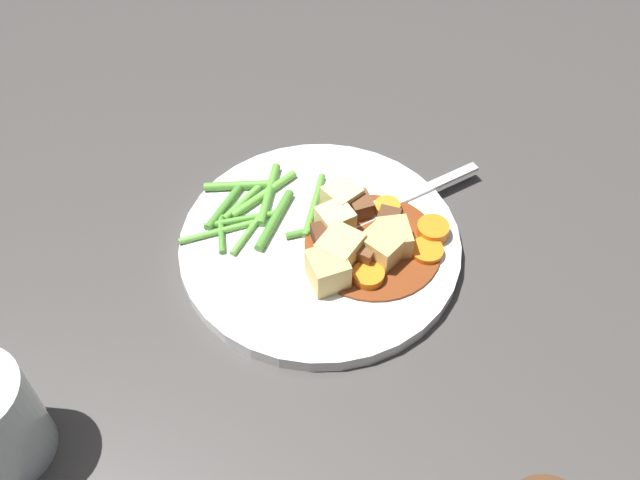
{
  "coord_description": "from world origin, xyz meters",
  "views": [
    {
      "loc": [
        0.19,
        -0.4,
        0.54
      ],
      "look_at": [
        0.0,
        0.0,
        0.01
      ],
      "focal_mm": 40.48,
      "sensor_mm": 36.0,
      "label": 1
    }
  ],
  "objects_px": {
    "potato_chunk_0": "(394,239)",
    "meat_chunk_2": "(387,224)",
    "dinner_plate": "(320,245)",
    "potato_chunk_2": "(335,220)",
    "meat_chunk_3": "(327,240)",
    "carrot_slice_0": "(427,251)",
    "potato_chunk_5": "(328,270)",
    "fork": "(401,199)",
    "potato_chunk_1": "(340,251)",
    "potato_chunk_3": "(344,199)",
    "carrot_slice_3": "(368,276)",
    "meat_chunk_0": "(360,252)",
    "carrot_slice_1": "(387,209)",
    "potato_chunk_4": "(382,247)",
    "carrot_slice_2": "(433,230)",
    "meat_chunk_1": "(360,206)"
  },
  "relations": [
    {
      "from": "meat_chunk_0",
      "to": "carrot_slice_0",
      "type": "bearing_deg",
      "value": 32.72
    },
    {
      "from": "carrot_slice_1",
      "to": "carrot_slice_3",
      "type": "bearing_deg",
      "value": -78.71
    },
    {
      "from": "potato_chunk_5",
      "to": "carrot_slice_0",
      "type": "bearing_deg",
      "value": 44.6
    },
    {
      "from": "potato_chunk_0",
      "to": "potato_chunk_4",
      "type": "xyz_separation_m",
      "value": [
        -0.01,
        -0.01,
        0.0
      ]
    },
    {
      "from": "potato_chunk_3",
      "to": "potato_chunk_4",
      "type": "relative_size",
      "value": 0.88
    },
    {
      "from": "carrot_slice_1",
      "to": "fork",
      "type": "bearing_deg",
      "value": 73.05
    },
    {
      "from": "carrot_slice_2",
      "to": "meat_chunk_1",
      "type": "relative_size",
      "value": 1.23
    },
    {
      "from": "meat_chunk_0",
      "to": "potato_chunk_5",
      "type": "bearing_deg",
      "value": -115.55
    },
    {
      "from": "meat_chunk_2",
      "to": "dinner_plate",
      "type": "bearing_deg",
      "value": -144.2
    },
    {
      "from": "potato_chunk_2",
      "to": "fork",
      "type": "xyz_separation_m",
      "value": [
        0.04,
        0.06,
        -0.01
      ]
    },
    {
      "from": "potato_chunk_2",
      "to": "carrot_slice_2",
      "type": "bearing_deg",
      "value": 20.96
    },
    {
      "from": "potato_chunk_3",
      "to": "meat_chunk_3",
      "type": "relative_size",
      "value": 1.05
    },
    {
      "from": "dinner_plate",
      "to": "meat_chunk_3",
      "type": "xyz_separation_m",
      "value": [
        0.01,
        -0.0,
        0.02
      ]
    },
    {
      "from": "meat_chunk_0",
      "to": "meat_chunk_2",
      "type": "height_order",
      "value": "meat_chunk_0"
    },
    {
      "from": "dinner_plate",
      "to": "potato_chunk_1",
      "type": "distance_m",
      "value": 0.04
    },
    {
      "from": "potato_chunk_1",
      "to": "potato_chunk_0",
      "type": "bearing_deg",
      "value": 44.38
    },
    {
      "from": "potato_chunk_3",
      "to": "fork",
      "type": "distance_m",
      "value": 0.06
    },
    {
      "from": "potato_chunk_0",
      "to": "meat_chunk_2",
      "type": "bearing_deg",
      "value": 127.69
    },
    {
      "from": "fork",
      "to": "potato_chunk_0",
      "type": "bearing_deg",
      "value": -75.47
    },
    {
      "from": "meat_chunk_0",
      "to": "meat_chunk_1",
      "type": "xyz_separation_m",
      "value": [
        -0.02,
        0.05,
        -0.0
      ]
    },
    {
      "from": "potato_chunk_2",
      "to": "potato_chunk_5",
      "type": "distance_m",
      "value": 0.06
    },
    {
      "from": "carrot_slice_3",
      "to": "fork",
      "type": "height_order",
      "value": "carrot_slice_3"
    },
    {
      "from": "carrot_slice_0",
      "to": "potato_chunk_1",
      "type": "distance_m",
      "value": 0.08
    },
    {
      "from": "dinner_plate",
      "to": "potato_chunk_2",
      "type": "relative_size",
      "value": 8.76
    },
    {
      "from": "carrot_slice_3",
      "to": "meat_chunk_1",
      "type": "relative_size",
      "value": 1.18
    },
    {
      "from": "carrot_slice_1",
      "to": "meat_chunk_1",
      "type": "relative_size",
      "value": 1.02
    },
    {
      "from": "carrot_slice_0",
      "to": "meat_chunk_3",
      "type": "height_order",
      "value": "meat_chunk_3"
    },
    {
      "from": "meat_chunk_2",
      "to": "fork",
      "type": "height_order",
      "value": "meat_chunk_2"
    },
    {
      "from": "carrot_slice_1",
      "to": "meat_chunk_3",
      "type": "bearing_deg",
      "value": -118.09
    },
    {
      "from": "potato_chunk_0",
      "to": "potato_chunk_3",
      "type": "relative_size",
      "value": 1.08
    },
    {
      "from": "meat_chunk_2",
      "to": "meat_chunk_0",
      "type": "bearing_deg",
      "value": -101.26
    },
    {
      "from": "carrot_slice_0",
      "to": "potato_chunk_0",
      "type": "relative_size",
      "value": 0.91
    },
    {
      "from": "carrot_slice_1",
      "to": "potato_chunk_1",
      "type": "relative_size",
      "value": 0.68
    },
    {
      "from": "meat_chunk_3",
      "to": "dinner_plate",
      "type": "bearing_deg",
      "value": 157.63
    },
    {
      "from": "carrot_slice_3",
      "to": "carrot_slice_0",
      "type": "bearing_deg",
      "value": 54.25
    },
    {
      "from": "carrot_slice_0",
      "to": "potato_chunk_3",
      "type": "xyz_separation_m",
      "value": [
        -0.09,
        0.02,
        0.01
      ]
    },
    {
      "from": "potato_chunk_1",
      "to": "potato_chunk_3",
      "type": "relative_size",
      "value": 1.2
    },
    {
      "from": "carrot_slice_2",
      "to": "potato_chunk_4",
      "type": "distance_m",
      "value": 0.06
    },
    {
      "from": "carrot_slice_3",
      "to": "meat_chunk_3",
      "type": "xyz_separation_m",
      "value": [
        -0.05,
        0.02,
        0.0
      ]
    },
    {
      "from": "potato_chunk_3",
      "to": "potato_chunk_5",
      "type": "distance_m",
      "value": 0.09
    },
    {
      "from": "carrot_slice_1",
      "to": "carrot_slice_0",
      "type": "bearing_deg",
      "value": -30.53
    },
    {
      "from": "potato_chunk_1",
      "to": "potato_chunk_5",
      "type": "height_order",
      "value": "potato_chunk_1"
    },
    {
      "from": "carrot_slice_0",
      "to": "potato_chunk_5",
      "type": "relative_size",
      "value": 0.89
    },
    {
      "from": "potato_chunk_3",
      "to": "meat_chunk_3",
      "type": "bearing_deg",
      "value": -82.76
    },
    {
      "from": "potato_chunk_5",
      "to": "carrot_slice_1",
      "type": "bearing_deg",
      "value": 80.97
    },
    {
      "from": "potato_chunk_0",
      "to": "carrot_slice_3",
      "type": "bearing_deg",
      "value": -97.48
    },
    {
      "from": "carrot_slice_3",
      "to": "potato_chunk_5",
      "type": "relative_size",
      "value": 0.85
    },
    {
      "from": "fork",
      "to": "carrot_slice_0",
      "type": "bearing_deg",
      "value": -48.58
    },
    {
      "from": "potato_chunk_0",
      "to": "meat_chunk_1",
      "type": "height_order",
      "value": "potato_chunk_0"
    },
    {
      "from": "carrot_slice_1",
      "to": "potato_chunk_5",
      "type": "relative_size",
      "value": 0.73
    }
  ]
}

